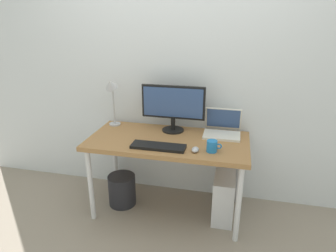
{
  "coord_description": "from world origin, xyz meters",
  "views": [
    {
      "loc": [
        0.53,
        -2.3,
        1.72
      ],
      "look_at": [
        0.0,
        0.0,
        0.85
      ],
      "focal_mm": 31.68,
      "sensor_mm": 36.0,
      "label": 1
    }
  ],
  "objects_px": {
    "laptop": "(222,128)",
    "coffee_mug": "(212,146)",
    "computer_tower": "(224,197)",
    "monitor": "(173,105)",
    "mouse": "(195,150)",
    "keyboard": "(158,146)",
    "desk": "(168,146)",
    "wastebasket": "(122,190)",
    "desk_lamp": "(111,92)"
  },
  "relations": [
    {
      "from": "laptop",
      "to": "keyboard",
      "type": "xyz_separation_m",
      "value": [
        -0.48,
        -0.42,
        -0.05
      ]
    },
    {
      "from": "laptop",
      "to": "keyboard",
      "type": "distance_m",
      "value": 0.64
    },
    {
      "from": "laptop",
      "to": "keyboard",
      "type": "bearing_deg",
      "value": -139.22
    },
    {
      "from": "computer_tower",
      "to": "monitor",
      "type": "bearing_deg",
      "value": 159.31
    },
    {
      "from": "desk_lamp",
      "to": "keyboard",
      "type": "distance_m",
      "value": 0.75
    },
    {
      "from": "laptop",
      "to": "desk_lamp",
      "type": "distance_m",
      "value": 1.07
    },
    {
      "from": "desk",
      "to": "coffee_mug",
      "type": "xyz_separation_m",
      "value": [
        0.39,
        -0.17,
        0.11
      ]
    },
    {
      "from": "coffee_mug",
      "to": "wastebasket",
      "type": "bearing_deg",
      "value": 168.67
    },
    {
      "from": "desk",
      "to": "mouse",
      "type": "relative_size",
      "value": 15.28
    },
    {
      "from": "monitor",
      "to": "desk_lamp",
      "type": "distance_m",
      "value": 0.59
    },
    {
      "from": "desk_lamp",
      "to": "wastebasket",
      "type": "distance_m",
      "value": 0.94
    },
    {
      "from": "monitor",
      "to": "laptop",
      "type": "relative_size",
      "value": 1.8
    },
    {
      "from": "keyboard",
      "to": "computer_tower",
      "type": "distance_m",
      "value": 0.78
    },
    {
      "from": "monitor",
      "to": "wastebasket",
      "type": "distance_m",
      "value": 0.96
    },
    {
      "from": "laptop",
      "to": "mouse",
      "type": "xyz_separation_m",
      "value": [
        -0.18,
        -0.42,
        -0.04
      ]
    },
    {
      "from": "desk",
      "to": "keyboard",
      "type": "relative_size",
      "value": 3.13
    },
    {
      "from": "wastebasket",
      "to": "desk_lamp",
      "type": "bearing_deg",
      "value": 123.22
    },
    {
      "from": "desk_lamp",
      "to": "computer_tower",
      "type": "xyz_separation_m",
      "value": [
        1.1,
        -0.19,
        -0.85
      ]
    },
    {
      "from": "monitor",
      "to": "computer_tower",
      "type": "relative_size",
      "value": 1.37
    },
    {
      "from": "laptop",
      "to": "desk",
      "type": "bearing_deg",
      "value": -153.62
    },
    {
      "from": "monitor",
      "to": "mouse",
      "type": "xyz_separation_m",
      "value": [
        0.27,
        -0.4,
        -0.23
      ]
    },
    {
      "from": "keyboard",
      "to": "computer_tower",
      "type": "xyz_separation_m",
      "value": [
        0.54,
        0.2,
        -0.53
      ]
    },
    {
      "from": "monitor",
      "to": "wastebasket",
      "type": "bearing_deg",
      "value": -155.93
    },
    {
      "from": "monitor",
      "to": "mouse",
      "type": "bearing_deg",
      "value": -56.16
    },
    {
      "from": "desk",
      "to": "laptop",
      "type": "height_order",
      "value": "laptop"
    },
    {
      "from": "keyboard",
      "to": "mouse",
      "type": "height_order",
      "value": "mouse"
    },
    {
      "from": "monitor",
      "to": "wastebasket",
      "type": "xyz_separation_m",
      "value": [
        -0.45,
        -0.2,
        -0.82
      ]
    },
    {
      "from": "keyboard",
      "to": "computer_tower",
      "type": "relative_size",
      "value": 1.05
    },
    {
      "from": "monitor",
      "to": "wastebasket",
      "type": "relative_size",
      "value": 1.92
    },
    {
      "from": "desk",
      "to": "keyboard",
      "type": "bearing_deg",
      "value": -100.29
    },
    {
      "from": "desk_lamp",
      "to": "computer_tower",
      "type": "distance_m",
      "value": 1.4
    },
    {
      "from": "desk",
      "to": "mouse",
      "type": "xyz_separation_m",
      "value": [
        0.26,
        -0.2,
        0.08
      ]
    },
    {
      "from": "mouse",
      "to": "coffee_mug",
      "type": "relative_size",
      "value": 0.76
    },
    {
      "from": "desk",
      "to": "desk_lamp",
      "type": "xyz_separation_m",
      "value": [
        -0.59,
        0.2,
        0.4
      ]
    },
    {
      "from": "computer_tower",
      "to": "mouse",
      "type": "bearing_deg",
      "value": -139.5
    },
    {
      "from": "keyboard",
      "to": "monitor",
      "type": "bearing_deg",
      "value": 85.49
    },
    {
      "from": "monitor",
      "to": "computer_tower",
      "type": "height_order",
      "value": "monitor"
    },
    {
      "from": "wastebasket",
      "to": "coffee_mug",
      "type": "bearing_deg",
      "value": -11.33
    },
    {
      "from": "desk",
      "to": "laptop",
      "type": "xyz_separation_m",
      "value": [
        0.45,
        0.22,
        0.12
      ]
    },
    {
      "from": "computer_tower",
      "to": "desk_lamp",
      "type": "bearing_deg",
      "value": 169.96
    },
    {
      "from": "laptop",
      "to": "mouse",
      "type": "height_order",
      "value": "laptop"
    },
    {
      "from": "coffee_mug",
      "to": "computer_tower",
      "type": "relative_size",
      "value": 0.28
    },
    {
      "from": "computer_tower",
      "to": "keyboard",
      "type": "bearing_deg",
      "value": -159.42
    },
    {
      "from": "desk_lamp",
      "to": "wastebasket",
      "type": "xyz_separation_m",
      "value": [
        0.13,
        -0.2,
        -0.91
      ]
    },
    {
      "from": "keyboard",
      "to": "desk",
      "type": "bearing_deg",
      "value": 79.71
    },
    {
      "from": "laptop",
      "to": "coffee_mug",
      "type": "distance_m",
      "value": 0.39
    },
    {
      "from": "laptop",
      "to": "monitor",
      "type": "bearing_deg",
      "value": -177.52
    },
    {
      "from": "monitor",
      "to": "coffee_mug",
      "type": "xyz_separation_m",
      "value": [
        0.4,
        -0.37,
        -0.2
      ]
    },
    {
      "from": "mouse",
      "to": "desk",
      "type": "bearing_deg",
      "value": 143.16
    },
    {
      "from": "mouse",
      "to": "keyboard",
      "type": "bearing_deg",
      "value": 179.31
    }
  ]
}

